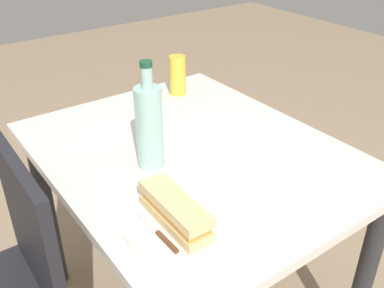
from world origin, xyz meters
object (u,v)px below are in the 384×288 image
at_px(dining_table, 192,181).
at_px(knife_near, 158,233).
at_px(beer_glass, 178,75).
at_px(water_bottle, 149,125).
at_px(plate_near, 175,224).
at_px(baguette_sandwich_near, 175,211).

distance_m(dining_table, knife_near, 0.43).
distance_m(dining_table, beer_glass, 0.48).
bearing_deg(water_bottle, plate_near, 160.47).
bearing_deg(knife_near, baguette_sandwich_near, -79.59).
relative_size(dining_table, beer_glass, 6.75).
bearing_deg(beer_glass, knife_near, 142.52).
bearing_deg(baguette_sandwich_near, knife_near, 100.41).
bearing_deg(plate_near, water_bottle, -19.53).
height_order(knife_near, beer_glass, beer_glass).
xyz_separation_m(baguette_sandwich_near, beer_glass, (0.66, -0.46, 0.03)).
xyz_separation_m(knife_near, beer_glass, (0.67, -0.51, 0.06)).
xyz_separation_m(dining_table, knife_near, (-0.28, 0.30, 0.14)).
bearing_deg(knife_near, dining_table, -46.99).
relative_size(dining_table, baguette_sandwich_near, 4.66).
height_order(dining_table, plate_near, plate_near).
distance_m(plate_near, baguette_sandwich_near, 0.04).
height_order(plate_near, water_bottle, water_bottle).
height_order(baguette_sandwich_near, beer_glass, beer_glass).
distance_m(dining_table, plate_near, 0.38).
xyz_separation_m(water_bottle, beer_glass, (0.38, -0.36, -0.05)).
bearing_deg(plate_near, beer_glass, -34.75).
height_order(baguette_sandwich_near, knife_near, baguette_sandwich_near).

